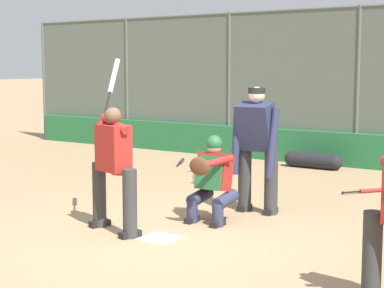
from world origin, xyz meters
The scene contains 13 objects.
ground_plane centered at (0.00, 0.00, 0.00)m, with size 160.00×160.00×0.00m, color #9E7F5B.
home_plate_marker centered at (0.00, 0.00, 0.01)m, with size 0.43×0.43×0.01m, color white.
backstop_fence centered at (0.00, -6.81, 1.75)m, with size 18.61×0.08×3.33m.
padding_wall centered at (0.00, -6.71, 0.36)m, with size 18.16×0.18×0.71m, color #236638.
bleachers_beyond centered at (3.04, -8.96, 0.38)m, with size 12.97×1.95×1.16m.
batter_at_plate centered at (0.68, 0.06, 0.86)m, with size 0.88×0.86×2.19m.
catcher_behind_plate centered at (-0.07, -1.06, 0.61)m, with size 0.62×0.72×1.17m.
umpire_home centered at (-0.31, -1.88, 0.97)m, with size 0.74×0.45×1.81m.
spare_bat_near_backstop centered at (3.32, -5.18, 0.03)m, with size 0.45×0.81×0.07m.
spare_bat_by_padding centered at (-1.16, -4.24, 0.03)m, with size 0.52×0.68×0.07m.
spare_bat_third_base_side centered at (2.25, -4.43, 0.03)m, with size 0.80×0.27×0.07m.
fielding_glove_on_dirt centered at (3.43, -3.26, 0.05)m, with size 0.28×0.22×0.10m.
equipment_bag_dugout_side centered at (0.66, -6.13, 0.16)m, with size 1.26×0.33×0.33m.
Camera 1 is at (-4.60, 6.09, 2.09)m, focal length 60.00 mm.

